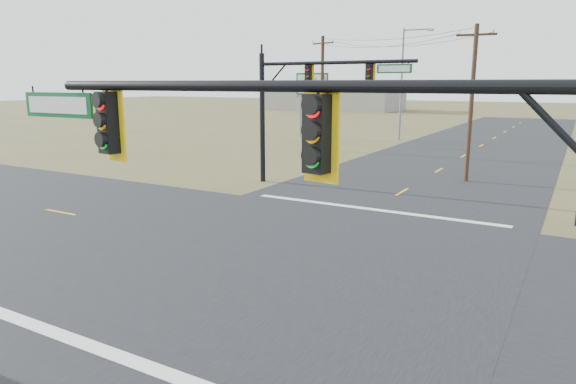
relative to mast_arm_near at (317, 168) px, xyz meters
The scene contains 14 objects.
ground 10.63m from the mast_arm_near, 121.30° to the left, with size 320.00×320.00×0.00m, color brown.
road_ew 10.63m from the mast_arm_near, 121.30° to the left, with size 160.00×14.00×0.02m, color black.
road_ns 10.63m from the mast_arm_near, 121.30° to the left, with size 14.00×160.00×0.02m, color black.
stop_bar_near 6.79m from the mast_arm_near, behind, with size 12.00×0.40×0.01m, color silver.
stop_bar_far 17.08m from the mast_arm_near, 107.61° to the left, with size 12.00×0.40×0.01m, color silver.
mast_arm_near is the anchor object (origin of this frame).
mast_arm_far 21.74m from the mast_arm_near, 118.17° to the left, with size 9.11×0.40×7.38m.
utility_pole_near 25.25m from the mast_arm_near, 96.04° to the left, with size 2.20×0.26×8.99m.
utility_pole_far 37.78m from the mast_arm_near, 116.00° to the left, with size 2.25×0.90×9.60m.
highway_sign 48.08m from the mast_arm_near, 117.29° to the left, with size 3.61×0.34×6.77m.
streetlight_c 47.17m from the mast_arm_near, 106.03° to the left, with size 3.09×0.42×11.03m.
bare_tree_a 43.95m from the mast_arm_near, 117.01° to the left, with size 3.20×3.20×6.59m.
bare_tree_b 58.62m from the mast_arm_near, 118.64° to the left, with size 3.09×3.09×6.07m.
warehouse_left 108.02m from the mast_arm_near, 114.61° to the left, with size 28.00×14.00×5.50m, color gray.
Camera 1 is at (8.04, -14.34, 5.72)m, focal length 32.00 mm.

